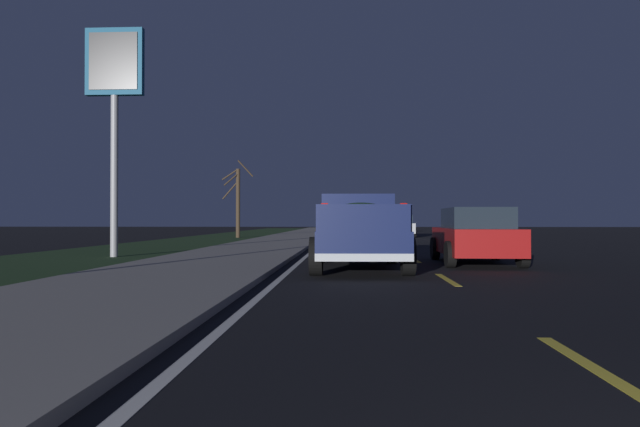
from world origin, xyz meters
The scene contains 9 objects.
ground centered at (27.00, 0.00, 0.00)m, with size 144.00×144.00×0.00m, color black.
sidewalk_shoulder centered at (27.00, 5.70, 0.06)m, with size 108.00×4.00×0.12m, color gray.
grass_verge centered at (27.00, 10.70, 0.00)m, with size 108.00×6.00×0.01m, color #1E3819.
lane_markings centered at (29.34, 2.51, 0.00)m, with size 108.00×3.54×0.01m.
pickup_truck centered at (12.87, 1.75, 0.98)m, with size 5.47×2.37×1.87m.
sedan_red centered at (14.59, -1.51, 0.78)m, with size 4.44×2.09×1.54m.
sedan_silver centered at (39.23, -1.61, 0.78)m, with size 4.41×2.03×1.54m.
gas_price_sign centered at (16.85, 9.65, 5.66)m, with size 0.27×1.90×7.49m.
bare_tree_far centered at (37.16, 9.56, 2.58)m, with size 1.19×2.07×5.33m.
Camera 1 is at (-1.44, 2.00, 1.21)m, focal length 32.11 mm.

